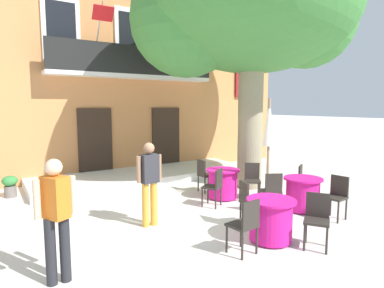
% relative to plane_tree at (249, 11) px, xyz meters
% --- Properties ---
extents(ground_plane, '(120.00, 120.00, 0.00)m').
position_rel_plane_tree_xyz_m(ground_plane, '(-2.77, -1.45, -4.99)').
color(ground_plane, silver).
extents(building_facade, '(13.00, 5.09, 7.50)m').
position_rel_plane_tree_xyz_m(building_facade, '(-2.07, 5.53, -1.24)').
color(building_facade, '#CC844C').
rests_on(building_facade, ground).
extents(entrance_step_platform, '(6.99, 2.13, 0.25)m').
position_rel_plane_tree_xyz_m(entrance_step_platform, '(-2.07, 2.48, -4.87)').
color(entrance_step_platform, silver).
rests_on(entrance_step_platform, ground).
extents(plane_tree, '(6.28, 5.51, 6.97)m').
position_rel_plane_tree_xyz_m(plane_tree, '(0.00, 0.00, 0.00)').
color(plane_tree, gray).
rests_on(plane_tree, ground).
extents(cafe_table_near_tree, '(0.86, 0.86, 0.76)m').
position_rel_plane_tree_xyz_m(cafe_table_near_tree, '(-0.36, -2.33, -4.60)').
color(cafe_table_near_tree, '#DB1984').
rests_on(cafe_table_near_tree, ground).
extents(cafe_chair_near_tree_0, '(0.55, 0.55, 0.91)m').
position_rel_plane_tree_xyz_m(cafe_chair_near_tree_0, '(0.25, -1.89, -4.46)').
color(cafe_chair_near_tree_0, '#2D2823').
rests_on(cafe_chair_near_tree_0, ground).
extents(cafe_chair_near_tree_1, '(0.54, 0.54, 0.91)m').
position_rel_plane_tree_xyz_m(cafe_chair_near_tree_1, '(-1.06, -2.06, -4.46)').
color(cafe_chair_near_tree_1, '#2D2823').
rests_on(cafe_chair_near_tree_1, ground).
extents(cafe_chair_near_tree_2, '(0.44, 0.44, 0.91)m').
position_rel_plane_tree_xyz_m(cafe_chair_near_tree_2, '(-0.20, -3.07, -4.46)').
color(cafe_chair_near_tree_2, '#2D2823').
rests_on(cafe_chair_near_tree_2, ground).
extents(cafe_table_middle, '(0.86, 0.86, 0.76)m').
position_rel_plane_tree_xyz_m(cafe_table_middle, '(-1.29, -0.58, -4.60)').
color(cafe_table_middle, '#DB1984').
rests_on(cafe_table_middle, ground).
extents(cafe_chair_middle_0, '(0.55, 0.55, 0.91)m').
position_rel_plane_tree_xyz_m(cafe_chair_middle_0, '(-1.89, -1.04, -4.46)').
color(cafe_chair_middle_0, '#2D2823').
rests_on(cafe_chair_middle_0, ground).
extents(cafe_chair_middle_1, '(0.56, 0.56, 0.91)m').
position_rel_plane_tree_xyz_m(cafe_chair_middle_1, '(-0.65, -0.98, -4.46)').
color(cafe_chair_middle_1, '#2D2823').
rests_on(cafe_chair_middle_1, ground).
extents(cafe_chair_middle_2, '(0.41, 0.41, 0.91)m').
position_rel_plane_tree_xyz_m(cafe_chair_middle_2, '(-1.35, 0.17, -4.46)').
color(cafe_chair_middle_2, '#2D2823').
rests_on(cafe_chair_middle_2, ground).
extents(cafe_table_front, '(0.86, 0.86, 0.76)m').
position_rel_plane_tree_xyz_m(cafe_table_front, '(-2.22, -3.15, -4.60)').
color(cafe_table_front, '#DB1984').
rests_on(cafe_table_front, ground).
extents(cafe_chair_front_0, '(0.44, 0.44, 0.91)m').
position_rel_plane_tree_xyz_m(cafe_chair_front_0, '(-2.96, -3.31, -4.46)').
color(cafe_chair_front_0, '#2D2823').
rests_on(cafe_chair_front_0, ground).
extents(cafe_chair_front_1, '(0.56, 0.56, 0.91)m').
position_rel_plane_tree_xyz_m(cafe_chair_front_1, '(-1.74, -3.72, -4.46)').
color(cafe_chair_front_1, '#2D2823').
rests_on(cafe_chair_front_1, ground).
extents(cafe_chair_front_2, '(0.50, 0.50, 0.91)m').
position_rel_plane_tree_xyz_m(cafe_chair_front_2, '(-2.07, -2.41, -4.46)').
color(cafe_chair_front_2, '#2D2823').
rests_on(cafe_chair_front_2, ground).
extents(cafe_umbrella, '(0.44, 0.44, 2.55)m').
position_rel_plane_tree_xyz_m(cafe_umbrella, '(-0.80, -1.65, -3.32)').
color(cafe_umbrella, '#997A56').
rests_on(cafe_umbrella, ground).
extents(ground_planter_left, '(0.38, 0.38, 0.57)m').
position_rel_plane_tree_xyz_m(ground_planter_left, '(-5.92, 2.49, -4.67)').
color(ground_planter_left, slate).
rests_on(ground_planter_left, ground).
extents(pedestrian_near_entrance, '(0.53, 0.26, 1.67)m').
position_rel_plane_tree_xyz_m(pedestrian_near_entrance, '(-3.70, -1.33, -4.05)').
color(pedestrian_near_entrance, gold).
rests_on(pedestrian_near_entrance, ground).
extents(pedestrian_mid_plaza, '(0.53, 0.40, 1.70)m').
position_rel_plane_tree_xyz_m(pedestrian_mid_plaza, '(-5.63, -2.58, -4.03)').
color(pedestrian_mid_plaza, '#232328').
rests_on(pedestrian_mid_plaza, ground).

